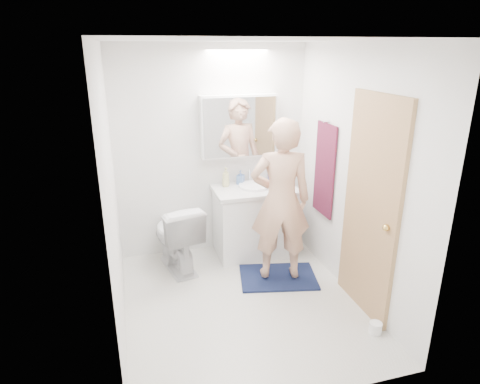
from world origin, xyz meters
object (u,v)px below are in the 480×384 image
object	(u,v)px
person	(281,201)
soap_bottle_a	(226,177)
medicine_cabinet	(239,126)
toilet	(176,236)
toothbrush_cup	(272,178)
soap_bottle_b	(241,177)
toilet_paper_roll	(375,328)
vanity_cabinet	(255,222)

from	to	relation	value
person	soap_bottle_a	bearing A→B (deg)	-52.53
medicine_cabinet	toilet	bearing A→B (deg)	-158.10
toilet	toothbrush_cup	size ratio (longest dim) A/B	7.70
medicine_cabinet	soap_bottle_a	distance (m)	0.60
medicine_cabinet	soap_bottle_b	bearing A→B (deg)	-71.14
toilet	toilet_paper_roll	size ratio (longest dim) A/B	7.06
toilet_paper_roll	soap_bottle_a	bearing A→B (deg)	114.81
medicine_cabinet	person	bearing A→B (deg)	-76.96
vanity_cabinet	person	xyz separation A→B (m)	(0.06, -0.64, 0.50)
medicine_cabinet	toilet	world-z (taller)	medicine_cabinet
vanity_cabinet	soap_bottle_b	bearing A→B (deg)	124.51
soap_bottle_a	toothbrush_cup	xyz separation A→B (m)	(0.57, 0.01, -0.07)
medicine_cabinet	soap_bottle_a	size ratio (longest dim) A/B	3.91
vanity_cabinet	toothbrush_cup	xyz separation A→B (m)	(0.26, 0.16, 0.48)
vanity_cabinet	soap_bottle_a	size ratio (longest dim) A/B	3.99
medicine_cabinet	toothbrush_cup	distance (m)	0.75
soap_bottle_a	toilet_paper_roll	xyz separation A→B (m)	(0.86, -1.87, -0.88)
toothbrush_cup	toilet_paper_roll	size ratio (longest dim) A/B	0.92
toilet	toothbrush_cup	world-z (taller)	toothbrush_cup
toothbrush_cup	soap_bottle_a	bearing A→B (deg)	-178.99
soap_bottle_a	toilet	bearing A→B (deg)	-157.30
soap_bottle_a	toilet_paper_roll	bearing A→B (deg)	-65.19
toothbrush_cup	person	bearing A→B (deg)	-103.70
soap_bottle_a	toilet_paper_roll	size ratio (longest dim) A/B	2.05
person	soap_bottle_a	world-z (taller)	person
toilet	soap_bottle_a	xyz separation A→B (m)	(0.63, 0.27, 0.54)
vanity_cabinet	soap_bottle_a	bearing A→B (deg)	154.11
vanity_cabinet	toilet	size ratio (longest dim) A/B	1.16
soap_bottle_b	toilet_paper_roll	size ratio (longest dim) A/B	1.51
vanity_cabinet	soap_bottle_b	size ratio (longest dim) A/B	5.43
toilet	toothbrush_cup	xyz separation A→B (m)	(1.20, 0.28, 0.48)
soap_bottle_a	soap_bottle_b	xyz separation A→B (m)	(0.19, 0.03, -0.03)
vanity_cabinet	soap_bottle_a	world-z (taller)	soap_bottle_a
medicine_cabinet	soap_bottle_a	bearing A→B (deg)	-161.08
toothbrush_cup	toilet_paper_roll	distance (m)	2.07
vanity_cabinet	medicine_cabinet	world-z (taller)	medicine_cabinet
soap_bottle_b	medicine_cabinet	bearing A→B (deg)	108.86
toilet	soap_bottle_b	size ratio (longest dim) A/B	4.69
vanity_cabinet	soap_bottle_b	distance (m)	0.56
soap_bottle_a	medicine_cabinet	bearing A→B (deg)	18.92
vanity_cabinet	person	size ratio (longest dim) A/B	0.54
toilet	medicine_cabinet	bearing A→B (deg)	-170.02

